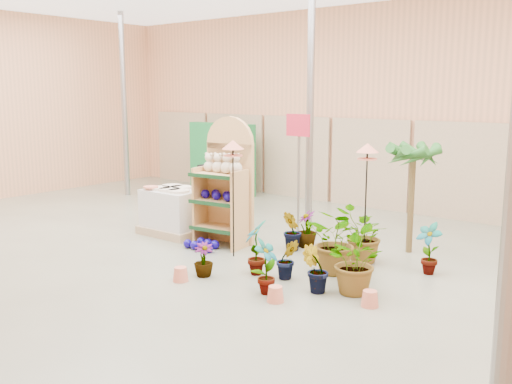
{
  "coord_description": "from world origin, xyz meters",
  "views": [
    {
      "loc": [
        5.98,
        -5.56,
        2.62
      ],
      "look_at": [
        0.3,
        1.5,
        1.0
      ],
      "focal_mm": 40.0,
      "sensor_mm": 36.0,
      "label": 1
    }
  ],
  "objects_px": {
    "pallet_stack": "(176,211)",
    "bird_table_front": "(233,149)",
    "display_shelf": "(226,186)",
    "potted_plant_2": "(337,241)"
  },
  "relations": [
    {
      "from": "bird_table_front",
      "to": "display_shelf",
      "type": "bearing_deg",
      "value": 139.14
    },
    {
      "from": "potted_plant_2",
      "to": "bird_table_front",
      "type": "bearing_deg",
      "value": -170.75
    },
    {
      "from": "display_shelf",
      "to": "pallet_stack",
      "type": "bearing_deg",
      "value": 176.16
    },
    {
      "from": "pallet_stack",
      "to": "bird_table_front",
      "type": "bearing_deg",
      "value": -15.42
    },
    {
      "from": "display_shelf",
      "to": "potted_plant_2",
      "type": "xyz_separation_m",
      "value": [
        2.36,
        -0.25,
        -0.52
      ]
    },
    {
      "from": "bird_table_front",
      "to": "potted_plant_2",
      "type": "distance_m",
      "value": 2.16
    },
    {
      "from": "display_shelf",
      "to": "potted_plant_2",
      "type": "bearing_deg",
      "value": -13.68
    },
    {
      "from": "pallet_stack",
      "to": "display_shelf",
      "type": "bearing_deg",
      "value": 2.5
    },
    {
      "from": "display_shelf",
      "to": "potted_plant_2",
      "type": "distance_m",
      "value": 2.43
    },
    {
      "from": "bird_table_front",
      "to": "potted_plant_2",
      "type": "xyz_separation_m",
      "value": [
        1.74,
        0.28,
        -1.25
      ]
    }
  ]
}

